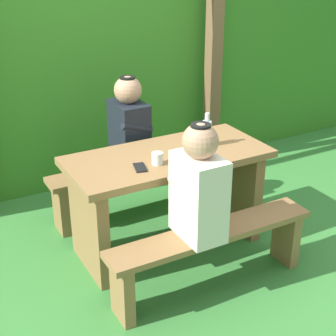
{
  "coord_description": "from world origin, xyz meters",
  "views": [
    {
      "loc": [
        -1.56,
        -2.82,
        2.1
      ],
      "look_at": [
        0.0,
        0.0,
        0.63
      ],
      "focal_mm": 54.75,
      "sensor_mm": 36.0,
      "label": 1
    }
  ],
  "objects": [
    {
      "name": "bench_far",
      "position": [
        0.0,
        0.57,
        0.31
      ],
      "size": [
        1.4,
        0.24,
        0.43
      ],
      "color": "olive",
      "rests_on": "ground_plane"
    },
    {
      "name": "drinking_glass",
      "position": [
        -0.14,
        -0.12,
        0.77
      ],
      "size": [
        0.08,
        0.08,
        0.08
      ],
      "primitive_type": "cylinder",
      "color": "silver",
      "rests_on": "picnic_table"
    },
    {
      "name": "ground_plane",
      "position": [
        0.0,
        0.0,
        0.0
      ],
      "size": [
        12.0,
        12.0,
        0.0
      ],
      "primitive_type": "plane",
      "color": "#387E36"
    },
    {
      "name": "hedge_backdrop",
      "position": [
        0.0,
        1.73,
        0.93
      ],
      "size": [
        6.4,
        0.9,
        1.86
      ],
      "primitive_type": "cube",
      "color": "#357922",
      "rests_on": "ground_plane"
    },
    {
      "name": "person_white_shirt",
      "position": [
        -0.11,
        -0.57,
        0.76
      ],
      "size": [
        0.25,
        0.35,
        0.72
      ],
      "color": "silver",
      "rests_on": "bench_near"
    },
    {
      "name": "bench_near",
      "position": [
        0.0,
        -0.57,
        0.31
      ],
      "size": [
        1.4,
        0.24,
        0.43
      ],
      "color": "olive",
      "rests_on": "ground_plane"
    },
    {
      "name": "person_black_coat",
      "position": [
        -0.03,
        0.57,
        0.76
      ],
      "size": [
        0.25,
        0.35,
        0.72
      ],
      "color": "black",
      "rests_on": "bench_far"
    },
    {
      "name": "bottle_left",
      "position": [
        0.31,
        -0.0,
        0.83
      ],
      "size": [
        0.07,
        0.07,
        0.24
      ],
      "color": "silver",
      "rests_on": "picnic_table"
    },
    {
      "name": "cell_phone",
      "position": [
        -0.27,
        -0.12,
        0.74
      ],
      "size": [
        0.1,
        0.15,
        0.01
      ],
      "primitive_type": "cube",
      "rotation": [
        0.0,
        0.0,
        -0.26
      ],
      "color": "black",
      "rests_on": "picnic_table"
    },
    {
      "name": "pergola_post_right",
      "position": [
        1.08,
        1.1,
        1.08
      ],
      "size": [
        0.12,
        0.12,
        2.17
      ],
      "primitive_type": "cube",
      "color": "brown",
      "rests_on": "ground_plane"
    },
    {
      "name": "picnic_table",
      "position": [
        0.0,
        0.0,
        0.5
      ],
      "size": [
        1.4,
        0.64,
        0.73
      ],
      "color": "olive",
      "rests_on": "ground_plane"
    }
  ]
}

